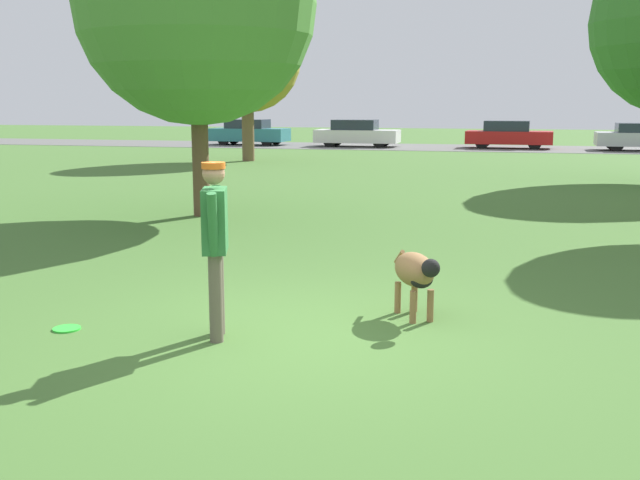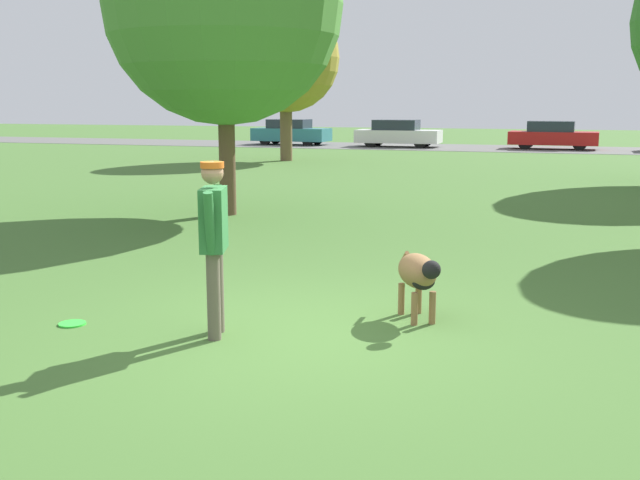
# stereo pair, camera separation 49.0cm
# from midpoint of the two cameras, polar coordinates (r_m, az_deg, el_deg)

# --- Properties ---
(ground_plane) EXTENTS (120.00, 120.00, 0.00)m
(ground_plane) POSITION_cam_midpoint_polar(r_m,az_deg,el_deg) (7.44, -0.47, -7.17)
(ground_plane) COLOR #426B2D
(far_road_strip) EXTENTS (120.00, 6.00, 0.01)m
(far_road_strip) POSITION_cam_midpoint_polar(r_m,az_deg,el_deg) (38.41, 14.57, 6.76)
(far_road_strip) COLOR #5B5B59
(far_road_strip) RESTS_ON ground_plane
(person) EXTENTS (0.35, 0.71, 1.70)m
(person) POSITION_cam_midpoint_polar(r_m,az_deg,el_deg) (7.19, -6.16, 0.50)
(person) COLOR #665B4C
(person) RESTS_ON ground_plane
(dog) EXTENTS (0.65, 0.92, 0.71)m
(dog) POSITION_cam_midpoint_polar(r_m,az_deg,el_deg) (7.87, 9.30, -2.56)
(dog) COLOR olive
(dog) RESTS_ON ground_plane
(frisbee) EXTENTS (0.27, 0.27, 0.02)m
(frisbee) POSITION_cam_midpoint_polar(r_m,az_deg,el_deg) (8.07, -16.72, -6.15)
(frisbee) COLOR #33D838
(frisbee) RESTS_ON ground_plane
(tree_near_left) EXTENTS (4.65, 4.65, 6.44)m
(tree_near_left) POSITION_cam_midpoint_polar(r_m,az_deg,el_deg) (15.28, -6.40, 17.37)
(tree_near_left) COLOR brown
(tree_near_left) RESTS_ON ground_plane
(tree_far_left) EXTENTS (4.14, 4.14, 6.00)m
(tree_far_left) POSITION_cam_midpoint_polar(r_m,az_deg,el_deg) (29.48, -2.15, 13.66)
(tree_far_left) COLOR brown
(tree_far_left) RESTS_ON ground_plane
(parked_car_teal) EXTENTS (4.16, 1.84, 1.36)m
(parked_car_teal) POSITION_cam_midpoint_polar(r_m,az_deg,el_deg) (40.59, -1.89, 8.20)
(parked_car_teal) COLOR teal
(parked_car_teal) RESTS_ON ground_plane
(parked_car_white) EXTENTS (4.27, 1.85, 1.38)m
(parked_car_white) POSITION_cam_midpoint_polar(r_m,az_deg,el_deg) (38.81, 6.32, 8.06)
(parked_car_white) COLOR white
(parked_car_white) RESTS_ON ground_plane
(parked_car_red) EXTENTS (4.23, 1.86, 1.36)m
(parked_car_red) POSITION_cam_midpoint_polar(r_m,az_deg,el_deg) (38.40, 17.67, 7.60)
(parked_car_red) COLOR red
(parked_car_red) RESTS_ON ground_plane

